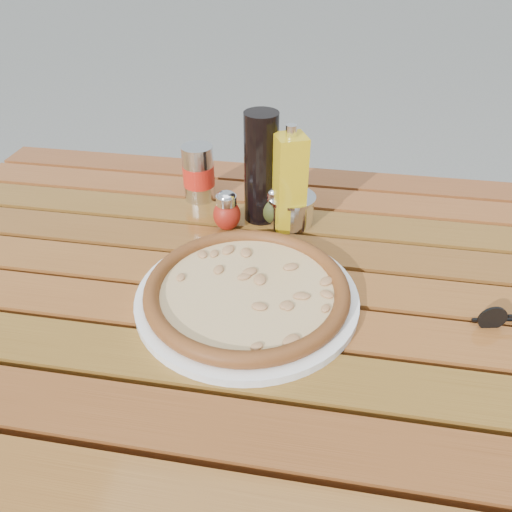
% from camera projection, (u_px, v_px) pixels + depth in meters
% --- Properties ---
extents(ground, '(60.00, 60.00, 0.00)m').
position_uv_depth(ground, '(255.00, 504.00, 1.30)').
color(ground, slate).
rests_on(ground, ground).
extents(table, '(1.40, 0.90, 0.75)m').
position_uv_depth(table, '(254.00, 310.00, 0.91)').
color(table, '#3D250D').
rests_on(table, ground).
extents(plate, '(0.37, 0.37, 0.01)m').
position_uv_depth(plate, '(247.00, 297.00, 0.81)').
color(plate, white).
rests_on(plate, table).
extents(pizza, '(0.35, 0.35, 0.03)m').
position_uv_depth(pizza, '(247.00, 290.00, 0.80)').
color(pizza, beige).
rests_on(pizza, plate).
extents(pepper_shaker, '(0.06, 0.06, 0.08)m').
position_uv_depth(pepper_shaker, '(227.00, 211.00, 0.97)').
color(pepper_shaker, '#A52012').
rests_on(pepper_shaker, table).
extents(oregano_shaker, '(0.06, 0.06, 0.08)m').
position_uv_depth(oregano_shaker, '(274.00, 205.00, 0.99)').
color(oregano_shaker, '#3D441B').
rests_on(oregano_shaker, table).
extents(dark_bottle, '(0.08, 0.08, 0.22)m').
position_uv_depth(dark_bottle, '(261.00, 168.00, 0.96)').
color(dark_bottle, black).
rests_on(dark_bottle, table).
extents(soda_can, '(0.07, 0.07, 0.12)m').
position_uv_depth(soda_can, '(199.00, 174.00, 1.06)').
color(soda_can, silver).
rests_on(soda_can, table).
extents(olive_oil_cruet, '(0.07, 0.07, 0.21)m').
position_uv_depth(olive_oil_cruet, '(289.00, 183.00, 0.94)').
color(olive_oil_cruet, gold).
rests_on(olive_oil_cruet, table).
extents(parmesan_tin, '(0.11, 0.11, 0.07)m').
position_uv_depth(parmesan_tin, '(291.00, 209.00, 0.99)').
color(parmesan_tin, silver).
rests_on(parmesan_tin, table).
extents(sunglasses, '(0.11, 0.04, 0.04)m').
position_uv_depth(sunglasses, '(512.00, 318.00, 0.75)').
color(sunglasses, black).
rests_on(sunglasses, table).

